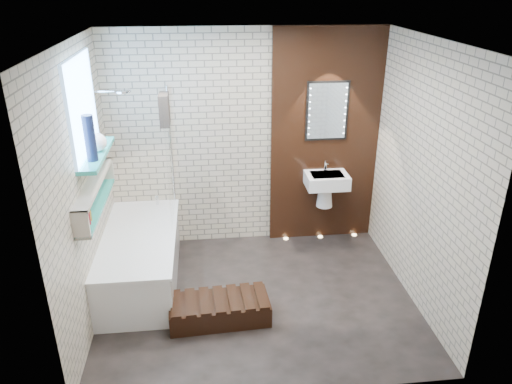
{
  "coord_description": "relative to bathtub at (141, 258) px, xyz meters",
  "views": [
    {
      "loc": [
        -0.48,
        -4.2,
        3.11
      ],
      "look_at": [
        0.0,
        0.15,
        1.15
      ],
      "focal_mm": 34.35,
      "sensor_mm": 36.0,
      "label": 1
    }
  ],
  "objects": [
    {
      "name": "ground",
      "position": [
        1.22,
        -0.45,
        -0.29
      ],
      "size": [
        3.2,
        3.2,
        0.0
      ],
      "primitive_type": "plane",
      "color": "black",
      "rests_on": "ground"
    },
    {
      "name": "room_shell",
      "position": [
        1.22,
        -0.45,
        1.01
      ],
      "size": [
        3.24,
        3.2,
        2.6
      ],
      "color": "#BCB095",
      "rests_on": "ground"
    },
    {
      "name": "walnut_panel",
      "position": [
        2.17,
        0.82,
        1.01
      ],
      "size": [
        1.3,
        0.06,
        2.6
      ],
      "primitive_type": "cube",
      "color": "black",
      "rests_on": "ground"
    },
    {
      "name": "clerestory_window",
      "position": [
        -0.34,
        -0.1,
        1.61
      ],
      "size": [
        0.18,
        1.0,
        0.94
      ],
      "color": "#7FADE0",
      "rests_on": "room_shell"
    },
    {
      "name": "display_niche",
      "position": [
        -0.31,
        -0.3,
        0.91
      ],
      "size": [
        0.14,
        1.3,
        0.26
      ],
      "color": "teal",
      "rests_on": "room_shell"
    },
    {
      "name": "bathtub",
      "position": [
        0.0,
        0.0,
        0.0
      ],
      "size": [
        0.79,
        1.74,
        0.7
      ],
      "color": "white",
      "rests_on": "ground"
    },
    {
      "name": "bath_screen",
      "position": [
        0.35,
        0.44,
        0.99
      ],
      "size": [
        0.01,
        0.78,
        1.4
      ],
      "primitive_type": "cube",
      "color": "white",
      "rests_on": "bathtub"
    },
    {
      "name": "towel",
      "position": [
        0.35,
        0.28,
        1.56
      ],
      "size": [
        0.09,
        0.25,
        0.32
      ],
      "primitive_type": "cube",
      "color": "#292521",
      "rests_on": "bath_screen"
    },
    {
      "name": "shower_head",
      "position": [
        -0.08,
        0.5,
        1.71
      ],
      "size": [
        0.18,
        0.18,
        0.02
      ],
      "primitive_type": "cylinder",
      "color": "silver",
      "rests_on": "room_shell"
    },
    {
      "name": "washbasin",
      "position": [
        2.17,
        0.62,
        0.5
      ],
      "size": [
        0.5,
        0.36,
        0.58
      ],
      "color": "white",
      "rests_on": "walnut_panel"
    },
    {
      "name": "led_mirror",
      "position": [
        2.17,
        0.78,
        1.36
      ],
      "size": [
        0.5,
        0.02,
        0.7
      ],
      "color": "black",
      "rests_on": "walnut_panel"
    },
    {
      "name": "walnut_step",
      "position": [
        0.82,
        -0.75,
        -0.18
      ],
      "size": [
        0.99,
        0.48,
        0.21
      ],
      "primitive_type": "cube",
      "rotation": [
        0.0,
        0.0,
        0.05
      ],
      "color": "black",
      "rests_on": "ground"
    },
    {
      "name": "niche_bottles",
      "position": [
        -0.31,
        -0.7,
        0.87
      ],
      "size": [
        0.06,
        0.13,
        0.14
      ],
      "color": "#996717",
      "rests_on": "display_niche"
    },
    {
      "name": "sill_vases",
      "position": [
        -0.28,
        -0.18,
        1.4
      ],
      "size": [
        0.18,
        0.39,
        0.42
      ],
      "color": "#121932",
      "rests_on": "clerestory_window"
    },
    {
      "name": "floor_uplights",
      "position": [
        2.17,
        0.75,
        -0.29
      ],
      "size": [
        0.96,
        0.06,
        0.01
      ],
      "color": "#FFD899",
      "rests_on": "ground"
    }
  ]
}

